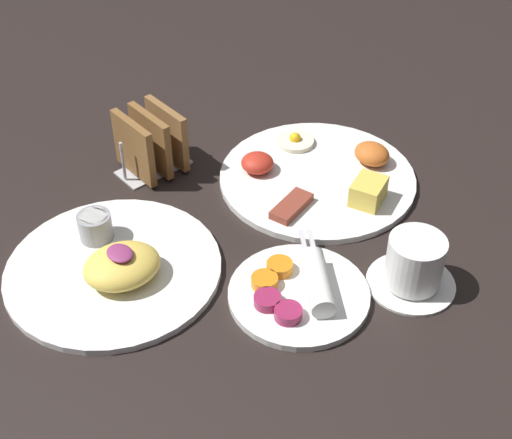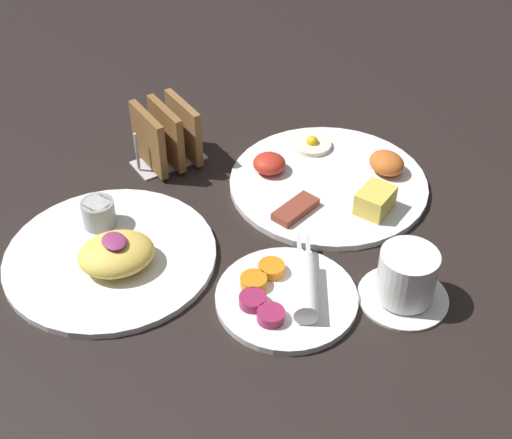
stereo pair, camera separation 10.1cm
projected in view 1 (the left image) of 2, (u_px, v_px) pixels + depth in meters
ground_plane at (211, 217)px, 1.07m from camera, size 3.00×3.00×0.00m
plate_breakfast at (320, 175)px, 1.13m from camera, size 0.31×0.31×0.05m
plate_condiments at (299, 291)px, 0.94m from camera, size 0.19×0.19×0.04m
plate_foreground at (114, 265)px, 0.97m from camera, size 0.30×0.30×0.06m
toast_rack at (151, 143)px, 1.13m from camera, size 0.10×0.12×0.10m
coffee_cup at (414, 265)px, 0.94m from camera, size 0.12×0.12×0.08m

